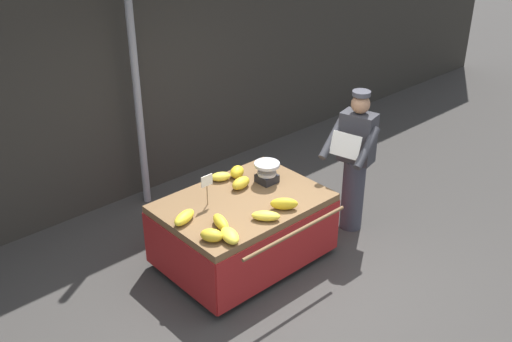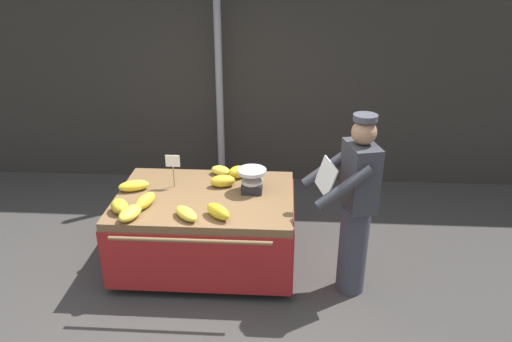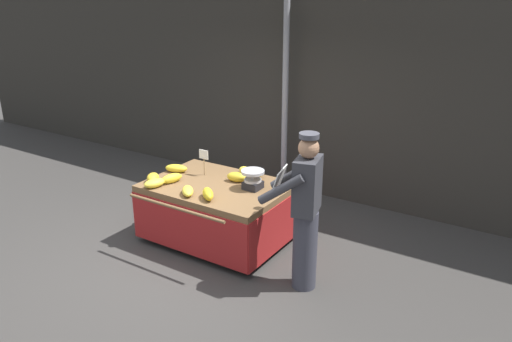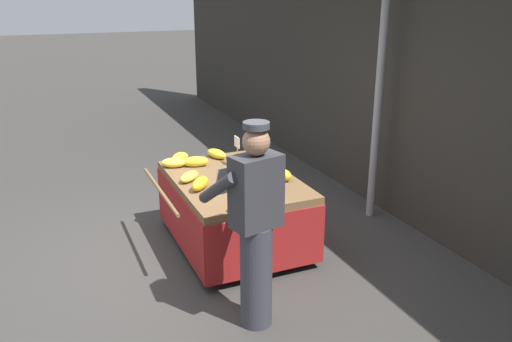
{
  "view_description": "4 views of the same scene",
  "coord_description": "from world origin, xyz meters",
  "px_view_note": "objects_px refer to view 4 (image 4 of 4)",
  "views": [
    {
      "loc": [
        -3.53,
        -3.4,
        3.94
      ],
      "look_at": [
        0.17,
        0.69,
        1.04
      ],
      "focal_mm": 42.03,
      "sensor_mm": 36.0,
      "label": 1
    },
    {
      "loc": [
        0.73,
        -3.45,
        2.91
      ],
      "look_at": [
        0.47,
        0.8,
        0.99
      ],
      "focal_mm": 34.2,
      "sensor_mm": 36.0,
      "label": 2
    },
    {
      "loc": [
        3.44,
        -3.84,
        3.03
      ],
      "look_at": [
        0.52,
        0.75,
        1.03
      ],
      "focal_mm": 34.89,
      "sensor_mm": 36.0,
      "label": 3
    },
    {
      "loc": [
        4.81,
        -1.14,
        2.64
      ],
      "look_at": [
        0.29,
        0.81,
        0.92
      ],
      "focal_mm": 36.97,
      "sensor_mm": 36.0,
      "label": 4
    }
  ],
  "objects_px": {
    "banana_bunch_1": "(200,183)",
    "banana_bunch_7": "(257,174)",
    "banana_bunch_6": "(189,177)",
    "banana_bunch_8": "(279,170)",
    "price_sign": "(237,145)",
    "vendor_person": "(255,226)",
    "banana_bunch_0": "(174,163)",
    "banana_bunch_3": "(195,162)",
    "banana_bunch_4": "(180,158)",
    "banana_bunch_5": "(282,175)",
    "banana_bunch_2": "(217,154)",
    "weighing_scale": "(261,179)",
    "banana_cart": "(234,195)",
    "street_pole": "(380,80)"
  },
  "relations": [
    {
      "from": "vendor_person",
      "to": "banana_bunch_4",
      "type": "bearing_deg",
      "value": -179.4
    },
    {
      "from": "banana_bunch_3",
      "to": "banana_bunch_0",
      "type": "bearing_deg",
      "value": -108.7
    },
    {
      "from": "banana_bunch_2",
      "to": "banana_bunch_3",
      "type": "xyz_separation_m",
      "value": [
        0.2,
        -0.32,
        0.01
      ]
    },
    {
      "from": "street_pole",
      "to": "banana_bunch_5",
      "type": "relative_size",
      "value": 15.98
    },
    {
      "from": "banana_bunch_6",
      "to": "banana_bunch_7",
      "type": "xyz_separation_m",
      "value": [
        0.24,
        0.65,
        0.01
      ]
    },
    {
      "from": "banana_bunch_4",
      "to": "banana_bunch_5",
      "type": "relative_size",
      "value": 1.06
    },
    {
      "from": "banana_bunch_8",
      "to": "vendor_person",
      "type": "relative_size",
      "value": 0.13
    },
    {
      "from": "banana_bunch_0",
      "to": "banana_bunch_3",
      "type": "height_order",
      "value": "banana_bunch_3"
    },
    {
      "from": "street_pole",
      "to": "banana_cart",
      "type": "relative_size",
      "value": 1.92
    },
    {
      "from": "banana_cart",
      "to": "banana_bunch_6",
      "type": "bearing_deg",
      "value": -101.28
    },
    {
      "from": "banana_bunch_3",
      "to": "banana_bunch_4",
      "type": "bearing_deg",
      "value": -150.4
    },
    {
      "from": "vendor_person",
      "to": "weighing_scale",
      "type": "bearing_deg",
      "value": 153.53
    },
    {
      "from": "banana_bunch_7",
      "to": "banana_bunch_8",
      "type": "distance_m",
      "value": 0.28
    },
    {
      "from": "weighing_scale",
      "to": "banana_bunch_6",
      "type": "height_order",
      "value": "weighing_scale"
    },
    {
      "from": "banana_bunch_1",
      "to": "banana_bunch_7",
      "type": "distance_m",
      "value": 0.63
    },
    {
      "from": "banana_bunch_1",
      "to": "banana_bunch_7",
      "type": "bearing_deg",
      "value": 93.33
    },
    {
      "from": "banana_bunch_0",
      "to": "banana_bunch_8",
      "type": "xyz_separation_m",
      "value": [
        0.68,
        0.96,
        -0.0
      ]
    },
    {
      "from": "weighing_scale",
      "to": "banana_bunch_5",
      "type": "bearing_deg",
      "value": 118.34
    },
    {
      "from": "banana_bunch_3",
      "to": "banana_bunch_7",
      "type": "height_order",
      "value": "banana_bunch_7"
    },
    {
      "from": "banana_bunch_7",
      "to": "banana_bunch_8",
      "type": "bearing_deg",
      "value": 101.13
    },
    {
      "from": "banana_bunch_1",
      "to": "banana_bunch_4",
      "type": "distance_m",
      "value": 0.9
    },
    {
      "from": "price_sign",
      "to": "banana_bunch_6",
      "type": "distance_m",
      "value": 0.69
    },
    {
      "from": "banana_cart",
      "to": "vendor_person",
      "type": "bearing_deg",
      "value": -14.13
    },
    {
      "from": "banana_bunch_1",
      "to": "banana_bunch_4",
      "type": "xyz_separation_m",
      "value": [
        -0.9,
        0.05,
        -0.0
      ]
    },
    {
      "from": "banana_bunch_0",
      "to": "banana_bunch_3",
      "type": "distance_m",
      "value": 0.24
    },
    {
      "from": "weighing_scale",
      "to": "banana_bunch_6",
      "type": "distance_m",
      "value": 0.78
    },
    {
      "from": "banana_bunch_6",
      "to": "banana_bunch_8",
      "type": "distance_m",
      "value": 0.95
    },
    {
      "from": "weighing_scale",
      "to": "banana_bunch_5",
      "type": "relative_size",
      "value": 1.35
    },
    {
      "from": "weighing_scale",
      "to": "banana_bunch_2",
      "type": "height_order",
      "value": "weighing_scale"
    },
    {
      "from": "banana_bunch_4",
      "to": "vendor_person",
      "type": "bearing_deg",
      "value": 0.6
    },
    {
      "from": "banana_bunch_5",
      "to": "banana_cart",
      "type": "bearing_deg",
      "value": -123.84
    },
    {
      "from": "banana_bunch_4",
      "to": "banana_bunch_6",
      "type": "xyz_separation_m",
      "value": [
        0.62,
        -0.08,
        -0.01
      ]
    },
    {
      "from": "banana_bunch_4",
      "to": "banana_bunch_5",
      "type": "bearing_deg",
      "value": 38.71
    },
    {
      "from": "banana_cart",
      "to": "banana_bunch_8",
      "type": "height_order",
      "value": "banana_bunch_8"
    },
    {
      "from": "banana_bunch_1",
      "to": "vendor_person",
      "type": "distance_m",
      "value": 1.2
    },
    {
      "from": "banana_bunch_0",
      "to": "banana_bunch_4",
      "type": "relative_size",
      "value": 1.26
    },
    {
      "from": "banana_bunch_0",
      "to": "banana_bunch_5",
      "type": "xyz_separation_m",
      "value": [
        0.86,
        0.9,
        0.01
      ]
    },
    {
      "from": "banana_bunch_3",
      "to": "street_pole",
      "type": "bearing_deg",
      "value": 78.21
    },
    {
      "from": "banana_bunch_7",
      "to": "vendor_person",
      "type": "bearing_deg",
      "value": -24.22
    },
    {
      "from": "banana_bunch_6",
      "to": "banana_bunch_2",
      "type": "bearing_deg",
      "value": 140.5
    },
    {
      "from": "banana_bunch_5",
      "to": "vendor_person",
      "type": "bearing_deg",
      "value": -35.09
    },
    {
      "from": "banana_bunch_5",
      "to": "banana_bunch_8",
      "type": "distance_m",
      "value": 0.2
    },
    {
      "from": "banana_bunch_8",
      "to": "price_sign",
      "type": "bearing_deg",
      "value": -143.89
    },
    {
      "from": "weighing_scale",
      "to": "vendor_person",
      "type": "xyz_separation_m",
      "value": [
        0.93,
        -0.47,
        -0.01
      ]
    },
    {
      "from": "banana_bunch_4",
      "to": "banana_bunch_6",
      "type": "height_order",
      "value": "banana_bunch_4"
    },
    {
      "from": "price_sign",
      "to": "banana_bunch_6",
      "type": "xyz_separation_m",
      "value": [
        0.24,
        -0.62,
        -0.2
      ]
    },
    {
      "from": "banana_bunch_2",
      "to": "banana_bunch_1",
      "type": "bearing_deg",
      "value": -28.34
    },
    {
      "from": "banana_bunch_2",
      "to": "banana_cart",
      "type": "bearing_deg",
      "value": -5.01
    },
    {
      "from": "banana_bunch_1",
      "to": "banana_bunch_7",
      "type": "xyz_separation_m",
      "value": [
        -0.04,
        0.63,
        -0.0
      ]
    },
    {
      "from": "banana_bunch_2",
      "to": "banana_bunch_7",
      "type": "relative_size",
      "value": 1.18
    }
  ]
}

